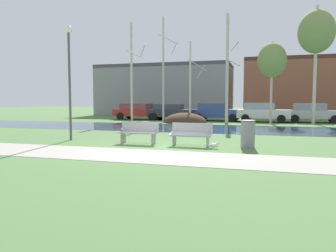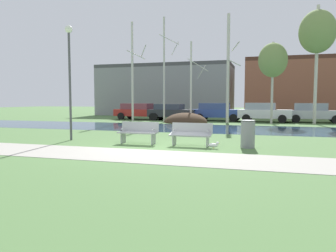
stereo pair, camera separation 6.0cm
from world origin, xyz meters
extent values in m
plane|color=#4C703D|center=(0.00, 10.00, 0.00)|extent=(120.00, 120.00, 0.00)
cube|color=#9E998E|center=(0.00, -1.65, 0.01)|extent=(60.00, 2.42, 0.01)
cube|color=#2D475B|center=(0.00, 8.76, 0.00)|extent=(80.00, 6.13, 0.01)
ellipsoid|color=#423021|center=(-2.17, 13.61, 0.00)|extent=(3.39, 3.21, 1.56)
cube|color=#9EA0A3|center=(-1.08, 0.92, 0.45)|extent=(1.60, 0.50, 0.05)
cube|color=#9EA0A3|center=(-1.08, 1.20, 0.67)|extent=(1.60, 0.10, 0.40)
cube|color=#9EA0A3|center=(-1.74, 0.99, 0.23)|extent=(0.04, 0.43, 0.45)
cube|color=#9EA0A3|center=(-0.43, 0.97, 0.23)|extent=(0.04, 0.43, 0.45)
cylinder|color=#9EA0A3|center=(-1.74, 0.95, 0.59)|extent=(0.04, 0.28, 0.04)
cylinder|color=#9EA0A3|center=(-0.43, 0.93, 0.59)|extent=(0.04, 0.28, 0.04)
cube|color=#9EA0A3|center=(1.08, 0.92, 0.45)|extent=(1.60, 0.50, 0.15)
cube|color=#9EA0A3|center=(1.09, 1.20, 0.67)|extent=(1.60, 0.10, 0.40)
cube|color=#9EA0A3|center=(0.43, 0.99, 0.23)|extent=(0.04, 0.43, 0.45)
cube|color=#9EA0A3|center=(1.74, 0.97, 0.23)|extent=(0.04, 0.43, 0.45)
cylinder|color=#9EA0A3|center=(0.43, 0.95, 0.59)|extent=(0.04, 0.28, 0.04)
cylinder|color=#9EA0A3|center=(1.74, 0.93, 0.59)|extent=(0.04, 0.28, 0.04)
cylinder|color=gray|center=(3.19, 1.11, 0.51)|extent=(0.51, 0.51, 1.02)
torus|color=#494A4C|center=(3.19, 1.11, 0.99)|extent=(0.54, 0.54, 0.04)
ellipsoid|color=white|center=(2.01, 0.52, 0.12)|extent=(0.35, 0.16, 0.16)
sphere|color=white|center=(2.17, 0.52, 0.20)|extent=(0.11, 0.11, 0.11)
cone|color=gold|center=(2.23, 0.52, 0.20)|extent=(0.06, 0.03, 0.03)
cylinder|color=gold|center=(2.03, 0.49, 0.05)|extent=(0.01, 0.01, 0.10)
cylinder|color=gold|center=(2.03, 0.55, 0.05)|extent=(0.01, 0.01, 0.10)
cylinder|color=#4C4C51|center=(-4.34, 1.23, 2.31)|extent=(0.10, 0.10, 4.63)
sphere|color=white|center=(-4.34, 1.23, 4.78)|extent=(0.32, 0.32, 0.32)
cylinder|color=beige|center=(-7.04, 14.49, 4.15)|extent=(0.19, 0.19, 8.31)
cylinder|color=beige|center=(-6.24, 15.04, 5.93)|extent=(1.08, 1.53, 0.83)
cylinder|color=beige|center=(-6.44, 13.88, 5.48)|extent=(1.22, 1.18, 0.66)
cylinder|color=beige|center=(-3.88, 13.39, 4.11)|extent=(0.14, 0.14, 8.21)
cylinder|color=beige|center=(-3.14, 13.90, 5.84)|extent=(0.97, 1.39, 0.82)
cylinder|color=beige|center=(-3.26, 12.75, 6.33)|extent=(1.26, 1.22, 0.65)
cylinder|color=beige|center=(-1.83, 13.93, 3.17)|extent=(0.15, 0.15, 6.34)
cylinder|color=beige|center=(-1.10, 14.43, 3.98)|extent=(0.91, 1.30, 0.98)
cylinder|color=beige|center=(-1.12, 13.20, 4.40)|extent=(1.38, 1.35, 0.90)
cylinder|color=beige|center=(1.00, 14.18, 4.15)|extent=(0.23, 0.23, 8.30)
cylinder|color=beige|center=(1.51, 14.53, 5.88)|extent=(0.72, 1.00, 0.61)
cylinder|color=beige|center=(1.48, 13.69, 4.57)|extent=(1.01, 0.98, 0.50)
cylinder|color=#BCB7A8|center=(4.27, 14.36, 3.02)|extent=(0.17, 0.17, 6.05)
ellipsoid|color=olive|center=(4.27, 14.36, 4.72)|extent=(2.11, 2.11, 2.53)
cylinder|color=beige|center=(7.31, 14.91, 4.31)|extent=(0.23, 0.23, 8.61)
ellipsoid|color=olive|center=(7.31, 14.91, 6.72)|extent=(2.59, 2.59, 3.11)
cube|color=maroon|center=(-7.09, 16.47, 0.63)|extent=(4.81, 2.06, 0.62)
cube|color=brown|center=(-7.47, 16.50, 1.20)|extent=(2.73, 1.72, 0.53)
cylinder|color=black|center=(-5.48, 17.26, 0.32)|extent=(0.65, 0.26, 0.64)
cylinder|color=black|center=(-5.60, 15.49, 0.32)|extent=(0.65, 0.26, 0.64)
cylinder|color=black|center=(-8.58, 17.45, 0.32)|extent=(0.65, 0.26, 0.64)
cylinder|color=black|center=(-8.70, 15.69, 0.32)|extent=(0.65, 0.26, 0.64)
cube|color=#282B30|center=(-3.97, 16.28, 0.63)|extent=(4.34, 2.06, 0.63)
cube|color=#2F3648|center=(-4.31, 16.30, 1.19)|extent=(2.46, 1.72, 0.48)
cylinder|color=black|center=(-2.52, 17.09, 0.32)|extent=(0.65, 0.26, 0.64)
cylinder|color=black|center=(-2.63, 15.30, 0.32)|extent=(0.65, 0.26, 0.64)
cylinder|color=black|center=(-5.31, 17.26, 0.32)|extent=(0.65, 0.26, 0.64)
cylinder|color=black|center=(-5.42, 15.47, 0.32)|extent=(0.65, 0.26, 0.64)
cube|color=#2D4793|center=(0.00, 16.47, 0.65)|extent=(4.38, 2.07, 0.66)
cube|color=#32457F|center=(-0.34, 16.50, 1.25)|extent=(2.49, 1.74, 0.53)
cylinder|color=black|center=(1.47, 17.29, 0.32)|extent=(0.65, 0.26, 0.64)
cylinder|color=black|center=(1.35, 15.49, 0.32)|extent=(0.65, 0.26, 0.64)
cylinder|color=black|center=(-1.35, 17.46, 0.32)|extent=(0.65, 0.26, 0.64)
cylinder|color=black|center=(-1.47, 15.66, 0.32)|extent=(0.65, 0.26, 0.64)
cube|color=silver|center=(3.78, 16.10, 0.66)|extent=(4.22, 2.00, 0.69)
cube|color=#949AAC|center=(3.45, 16.12, 1.28)|extent=(2.40, 1.67, 0.54)
cylinder|color=black|center=(5.19, 16.88, 0.32)|extent=(0.65, 0.26, 0.64)
cylinder|color=black|center=(5.08, 15.14, 0.32)|extent=(0.65, 0.26, 0.64)
cylinder|color=black|center=(2.48, 17.05, 0.32)|extent=(0.65, 0.26, 0.64)
cylinder|color=black|center=(2.37, 15.32, 0.32)|extent=(0.65, 0.26, 0.64)
cube|color=#B2B5BC|center=(7.55, 16.42, 0.64)|extent=(4.34, 1.97, 0.65)
cube|color=gray|center=(7.21, 16.44, 1.25)|extent=(2.47, 1.65, 0.56)
cylinder|color=black|center=(9.00, 17.18, 0.32)|extent=(0.65, 0.26, 0.64)
cylinder|color=black|center=(8.89, 15.48, 0.32)|extent=(0.65, 0.26, 0.64)
cylinder|color=black|center=(6.20, 17.36, 0.32)|extent=(0.65, 0.26, 0.64)
cylinder|color=black|center=(6.10, 15.66, 0.32)|extent=(0.65, 0.26, 0.64)
cube|color=gray|center=(-7.60, 25.98, 2.74)|extent=(15.54, 6.55, 5.47)
cube|color=#48484B|center=(-7.60, 25.98, 5.67)|extent=(15.54, 6.55, 0.40)
cube|color=brown|center=(8.34, 26.19, 2.87)|extent=(13.19, 6.42, 5.75)
cube|color=#4E2C21|center=(8.34, 26.19, 5.95)|extent=(13.19, 6.42, 0.40)
camera|label=1|loc=(3.71, -10.99, 1.74)|focal=34.41mm
camera|label=2|loc=(3.77, -10.98, 1.74)|focal=34.41mm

